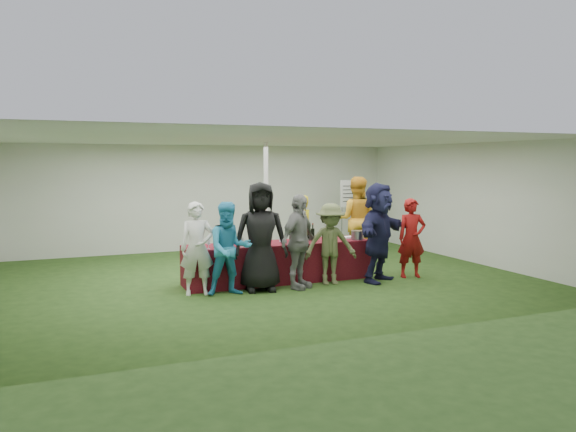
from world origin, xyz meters
name	(u,v)px	position (x,y,z in m)	size (l,w,h in m)	color
ground	(264,278)	(0.00, 0.00, 0.00)	(60.00, 60.00, 0.00)	#284719
tent	(266,205)	(0.50, 1.20, 1.35)	(10.00, 10.00, 10.00)	white
serving_table	(278,262)	(0.17, -0.37, 0.38)	(3.60, 0.80, 0.75)	maroon
wine_bottles	(302,234)	(0.73, -0.24, 0.87)	(0.53, 0.12, 0.32)	black
wine_glasses	(238,241)	(-0.72, -0.64, 0.86)	(1.14, 0.09, 0.16)	silver
water_bottle	(281,236)	(0.25, -0.29, 0.85)	(0.07, 0.07, 0.23)	silver
bar_towel	(350,237)	(1.74, -0.32, 0.77)	(0.25, 0.18, 0.03)	white
dump_bucket	(357,235)	(1.75, -0.59, 0.84)	(0.24, 0.24, 0.18)	slate
wine_list_sign	(349,199)	(3.35, 2.69, 1.32)	(0.50, 0.03, 1.80)	slate
staff_pourer	(301,231)	(1.17, 0.84, 0.78)	(0.57, 0.37, 1.56)	gold
staff_back	(356,219)	(2.61, 0.99, 0.97)	(0.94, 0.74, 1.94)	gold
customer_0	(197,248)	(-1.50, -0.82, 0.80)	(0.58, 0.38, 1.60)	silver
customer_1	(229,249)	(-1.00, -1.06, 0.80)	(0.78, 0.61, 1.60)	#298EBD
customer_2	(261,237)	(-0.40, -0.95, 0.97)	(0.94, 0.61, 1.93)	black
customer_3	(298,242)	(0.28, -1.07, 0.85)	(1.00, 0.42, 1.71)	gray
customer_4	(330,244)	(0.97, -0.97, 0.76)	(0.98, 0.56, 1.51)	#525B33
customer_5	(379,232)	(1.93, -1.10, 0.95)	(1.75, 0.56, 1.89)	#191A3B
customer_6	(412,238)	(2.74, -1.01, 0.78)	(0.57, 0.37, 1.56)	maroon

